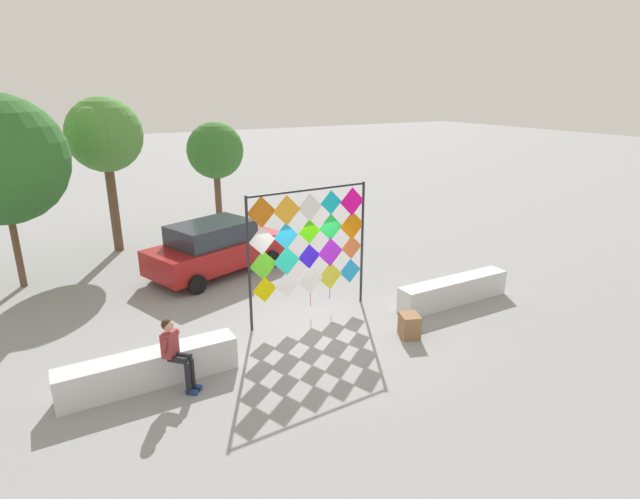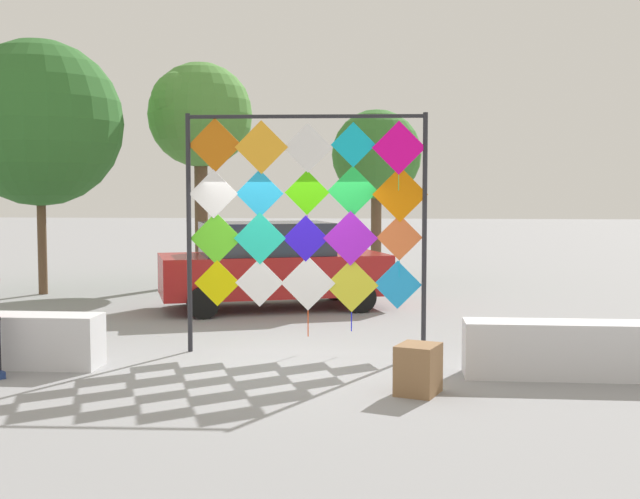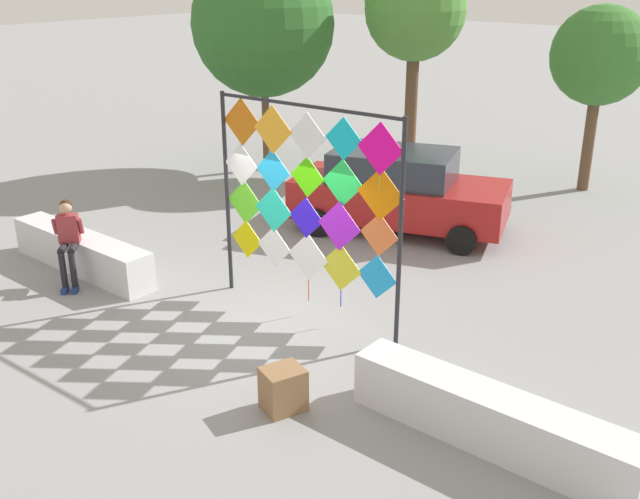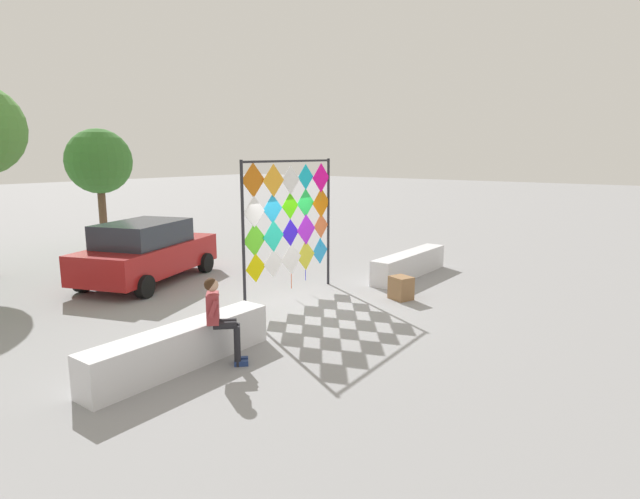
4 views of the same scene
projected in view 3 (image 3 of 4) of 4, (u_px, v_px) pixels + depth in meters
name	position (u px, v px, depth m)	size (l,w,h in m)	color
ground	(266.00, 325.00, 11.73)	(120.00, 120.00, 0.00)	gray
plaza_ledge_left	(82.00, 252.00, 13.69)	(3.61, 0.59, 0.71)	silver
plaza_ledge_right	(490.00, 419.00, 8.69)	(3.61, 0.59, 0.71)	silver
kite_display_rack	(307.00, 195.00, 11.35)	(3.51, 0.22, 3.49)	#232328
seated_vendor	(68.00, 237.00, 12.86)	(0.73, 0.73, 1.56)	black
parked_car	(398.00, 190.00, 15.60)	(4.88, 3.31, 1.74)	maroon
cardboard_box_large	(283.00, 389.00, 9.43)	(0.44, 0.52, 0.58)	olive
tree_palm_like	(601.00, 58.00, 17.47)	(2.38, 2.38, 4.53)	brown
tree_broadleaf	(263.00, 25.00, 19.17)	(3.77, 3.77, 5.80)	brown
tree_far_right	(415.00, 10.00, 18.76)	(2.63, 2.63, 5.61)	brown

